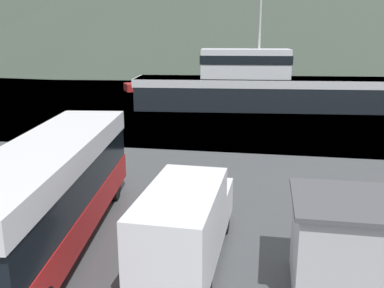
# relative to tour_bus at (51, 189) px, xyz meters

# --- Properties ---
(water_surface) EXTENTS (240.00, 240.00, 0.00)m
(water_surface) POSITION_rel_tour_bus_xyz_m (-0.09, 131.82, -1.91)
(water_surface) COLOR #3D5160
(water_surface) RESTS_ON ground
(tour_bus) EXTENTS (3.90, 11.30, 3.41)m
(tour_bus) POSITION_rel_tour_bus_xyz_m (0.00, 0.00, 0.00)
(tour_bus) COLOR red
(tour_bus) RESTS_ON ground
(delivery_van) EXTENTS (2.14, 6.40, 2.57)m
(delivery_van) POSITION_rel_tour_bus_xyz_m (4.45, -0.50, -0.56)
(delivery_van) COLOR silver
(delivery_van) RESTS_ON ground
(fishing_boat) EXTENTS (24.40, 6.42, 9.41)m
(fishing_boat) POSITION_rel_tour_bus_xyz_m (6.57, 26.49, 0.12)
(fishing_boat) COLOR black
(fishing_boat) RESTS_ON water_surface
(storage_bin) EXTENTS (1.06, 1.18, 1.10)m
(storage_bin) POSITION_rel_tour_bus_xyz_m (-5.50, 5.50, -1.35)
(storage_bin) COLOR #287F3D
(storage_bin) RESTS_ON ground
(dock_kiosk) EXTENTS (2.83, 2.85, 2.60)m
(dock_kiosk) POSITION_rel_tour_bus_xyz_m (8.78, -1.04, -0.60)
(dock_kiosk) COLOR #B2B2B7
(dock_kiosk) RESTS_ON ground
(small_boat) EXTENTS (5.65, 4.52, 0.89)m
(small_boat) POSITION_rel_tour_bus_xyz_m (-7.24, 36.76, -1.47)
(small_boat) COLOR maroon
(small_boat) RESTS_ON water_surface
(mooring_bollard) EXTENTS (0.37, 0.37, 0.88)m
(mooring_bollard) POSITION_rel_tour_bus_xyz_m (-3.00, 10.36, -1.43)
(mooring_bollard) COLOR black
(mooring_bollard) RESTS_ON ground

